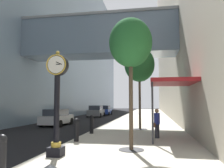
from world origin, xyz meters
TOP-DOWN VIEW (x-y plane):
  - ground_plane at (0.00, 27.00)m, footprint 110.00×110.00m
  - sidewalk_right at (3.38, 30.00)m, footprint 6.76×80.00m
  - building_block_left at (-12.03, 29.90)m, footprint 23.69×80.00m
  - street_clock at (0.73, 6.78)m, footprint 0.84×0.55m
  - bollard_nearest at (0.43, 3.96)m, footprint 0.27×0.27m
  - bollard_third at (0.43, 10.06)m, footprint 0.27×0.27m
  - bollard_fourth at (0.43, 13.11)m, footprint 0.27×0.27m
  - street_tree_near at (3.49, 8.41)m, footprint 1.94×1.94m
  - street_tree_mid_near at (3.49, 16.06)m, footprint 2.37×2.37m
  - pedestrian_walking at (4.68, 11.91)m, footprint 0.52×0.47m
  - storefront_awning at (5.52, 11.57)m, footprint 2.40×3.60m
  - car_silver_near at (-4.54, 18.83)m, footprint 2.11×4.30m
  - car_blue_mid at (-3.66, 37.34)m, footprint 2.07×4.18m
  - car_grey_far at (-3.97, 32.09)m, footprint 2.26×4.73m

SIDE VIEW (x-z plane):
  - ground_plane at x=0.00m, z-range 0.00..0.00m
  - sidewalk_right at x=3.38m, z-range 0.00..0.14m
  - car_silver_near at x=-4.54m, z-range -0.02..1.55m
  - bollard_nearest at x=0.43m, z-range 0.17..1.38m
  - bollard_third at x=0.43m, z-range 0.17..1.38m
  - bollard_fourth at x=0.43m, z-range 0.17..1.38m
  - car_blue_mid at x=-3.66m, z-range -0.03..1.65m
  - car_grey_far at x=-3.97m, z-range -0.03..1.71m
  - pedestrian_walking at x=4.68m, z-range 0.19..1.88m
  - street_clock at x=0.73m, z-range 0.33..4.44m
  - storefront_awning at x=5.52m, z-range 1.63..4.93m
  - street_tree_near at x=3.49m, z-range 1.91..7.78m
  - street_tree_mid_near at x=3.49m, z-range 1.94..8.34m
  - building_block_left at x=-12.03m, z-range -0.05..28.42m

